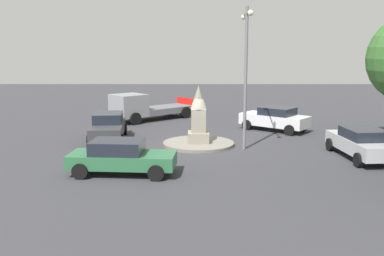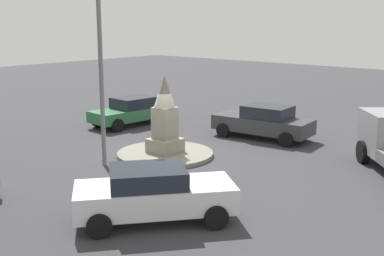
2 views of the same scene
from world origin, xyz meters
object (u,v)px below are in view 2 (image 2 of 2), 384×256
(car_green_waiting, at_px, (132,110))
(car_dark_grey_passing, at_px, (264,122))
(car_white_near_island, at_px, (153,193))
(monument, at_px, (165,118))
(streetlamp, at_px, (100,46))

(car_green_waiting, bearing_deg, car_dark_grey_passing, 15.16)
(car_green_waiting, bearing_deg, car_white_near_island, -40.06)
(monument, relative_size, car_white_near_island, 0.70)
(monument, height_order, car_green_waiting, monument)
(monument, height_order, streetlamp, streetlamp)
(streetlamp, xyz_separation_m, car_dark_grey_passing, (2.19, 7.38, -3.57))
(car_dark_grey_passing, xyz_separation_m, car_white_near_island, (2.89, -9.88, -0.00))
(monument, xyz_separation_m, car_green_waiting, (-5.40, 3.24, -0.81))
(car_dark_grey_passing, relative_size, car_green_waiting, 1.04)
(car_green_waiting, distance_m, car_white_near_island, 12.53)
(streetlamp, relative_size, car_dark_grey_passing, 1.55)
(monument, distance_m, car_green_waiting, 6.34)
(streetlamp, distance_m, car_white_near_island, 6.70)
(streetlamp, distance_m, car_green_waiting, 8.02)
(monument, relative_size, streetlamp, 0.43)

